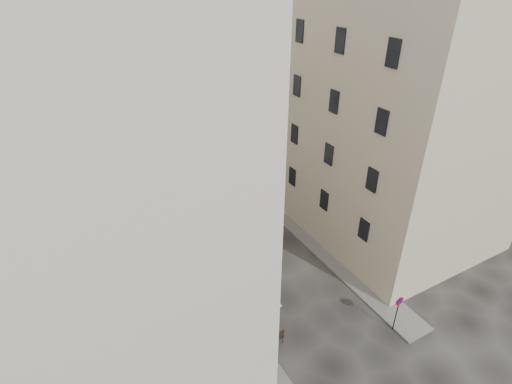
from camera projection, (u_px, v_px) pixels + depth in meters
ground at (296, 297)px, 25.14m from camera, size 90.00×90.00×0.00m
sidewalk_left at (205, 282)px, 26.25m from camera, size 2.00×22.00×0.12m
sidewalk_right at (324, 249)px, 29.26m from camera, size 2.00×18.00×0.12m
building_left at (74, 169)px, 17.83m from camera, size 12.20×16.20×20.60m
building_right at (401, 113)px, 27.49m from camera, size 12.20×14.20×18.60m
building_back at (169, 82)px, 34.41m from camera, size 18.20×10.20×18.60m
cafe_storefront at (226, 289)px, 23.15m from camera, size 1.74×7.30×3.50m
stone_steps at (215, 201)px, 34.45m from camera, size 9.00×3.15×0.80m
bollard_near at (259, 322)px, 22.76m from camera, size 0.12×0.12×0.98m
bollard_mid at (232, 284)px, 25.41m from camera, size 0.12×0.12×0.98m
bollard_far at (210, 254)px, 28.05m from camera, size 0.12×0.12×0.98m
no_parking_sign at (398, 307)px, 22.10m from camera, size 0.57×0.10×2.49m
bistro_table_a at (271, 339)px, 21.79m from camera, size 1.41×0.66×0.99m
bistro_table_b at (256, 307)px, 23.86m from camera, size 1.26×0.59×0.89m
bistro_table_c at (241, 293)px, 24.87m from camera, size 1.19×0.56×0.83m
bistro_table_d at (233, 286)px, 25.30m from camera, size 1.39×0.65×0.97m
bistro_table_e at (225, 268)px, 26.92m from camera, size 1.16×0.55×0.82m
pedestrian at (225, 266)px, 26.34m from camera, size 0.80×0.72×1.83m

